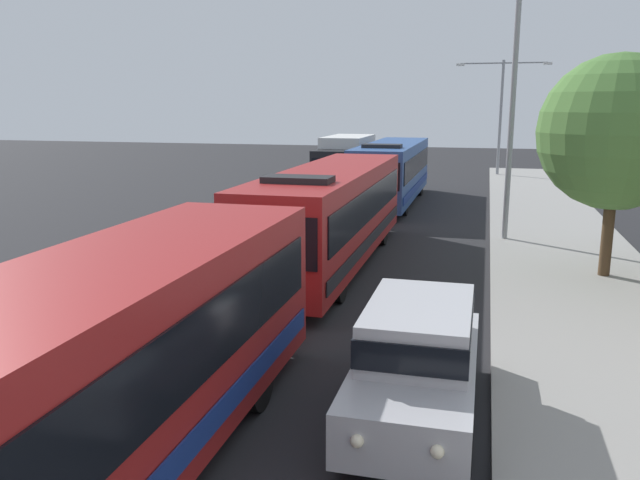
{
  "coord_description": "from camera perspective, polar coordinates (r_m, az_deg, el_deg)",
  "views": [
    {
      "loc": [
        3.3,
        3.93,
        5.02
      ],
      "look_at": [
        -0.12,
        17.1,
        2.1
      ],
      "focal_mm": 35.79,
      "sensor_mm": 36.0,
      "label": 1
    }
  ],
  "objects": [
    {
      "name": "bus_lead",
      "position": [
        8.44,
        -20.42,
        -11.91
      ],
      "size": [
        2.58,
        11.01,
        3.21
      ],
      "color": "maroon",
      "rests_on": "ground_plane"
    },
    {
      "name": "bus_middle",
      "position": [
        32.8,
        6.48,
        6.22
      ],
      "size": [
        2.58,
        11.53,
        3.21
      ],
      "color": "#284C8C",
      "rests_on": "ground_plane"
    },
    {
      "name": "box_truck_oncoming",
      "position": [
        37.21,
        2.27,
        6.99
      ],
      "size": [
        2.35,
        6.99,
        3.15
      ],
      "color": "black",
      "rests_on": "ground_plane"
    },
    {
      "name": "bus_second_in_line",
      "position": [
        19.9,
        1.0,
        2.49
      ],
      "size": [
        2.58,
        12.09,
        3.21
      ],
      "color": "maroon",
      "rests_on": "ground_plane"
    },
    {
      "name": "white_suv",
      "position": [
        10.52,
        8.71,
        -10.27
      ],
      "size": [
        1.86,
        4.77,
        1.9
      ],
      "color": "#B7B7BC",
      "rests_on": "ground_plane"
    },
    {
      "name": "streetlamp_far",
      "position": [
        46.45,
        15.89,
        11.6
      ],
      "size": [
        6.26,
        0.28,
        7.76
      ],
      "color": "gray",
      "rests_on": "sidewalk"
    },
    {
      "name": "streetlamp_mid",
      "position": [
        23.98,
        16.92,
        13.01
      ],
      "size": [
        5.95,
        0.28,
        8.99
      ],
      "color": "gray",
      "rests_on": "sidewalk"
    },
    {
      "name": "roadside_tree",
      "position": [
        19.66,
        25.03,
        8.69
      ],
      "size": [
        4.31,
        4.31,
        6.24
      ],
      "color": "#4C3823",
      "rests_on": "sidewalk"
    }
  ]
}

